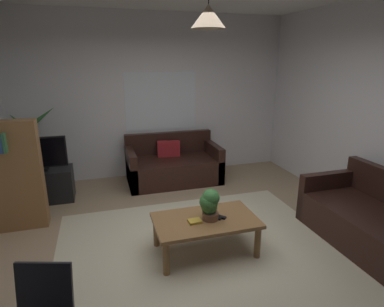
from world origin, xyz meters
TOP-DOWN VIEW (x-y plane):
  - floor at (0.00, 0.00)m, footprint 4.92×5.28m
  - rug at (0.00, -0.20)m, footprint 3.20×2.90m
  - wall_back at (0.00, 2.67)m, footprint 5.04×0.06m
  - window_pane at (0.11, 2.64)m, footprint 1.30×0.01m
  - couch_under_window at (0.20, 2.14)m, footprint 1.60×0.87m
  - couch_right_side at (1.96, -0.47)m, footprint 0.87×1.51m
  - coffee_table at (0.04, -0.10)m, footprint 1.13×0.66m
  - book_on_table_0 at (-0.10, -0.14)m, footprint 0.14×0.12m
  - remote_on_table_0 at (0.13, -0.11)m, footprint 0.15×0.14m
  - remote_on_table_1 at (0.19, -0.11)m, footprint 0.15×0.15m
  - potted_plant_on_table at (0.08, -0.11)m, footprint 0.22×0.22m
  - tv_stand at (-1.91, 1.89)m, footprint 0.90×0.44m
  - tv at (-1.91, 1.87)m, footprint 0.82×0.16m
  - potted_palm_corner at (-2.07, 2.38)m, footprint 0.79×0.81m
  - bookshelf_corner at (-2.10, 1.10)m, footprint 0.70×0.31m
  - pendant_lamp at (0.04, -0.10)m, footprint 0.33×0.33m

SIDE VIEW (x-z plane):
  - floor at x=0.00m, z-range -0.02..0.00m
  - rug at x=0.00m, z-range 0.00..0.01m
  - tv_stand at x=-1.91m, z-range 0.00..0.50m
  - couch_under_window at x=0.20m, z-range -0.14..0.68m
  - couch_right_side at x=1.96m, z-range -0.14..0.68m
  - coffee_table at x=0.04m, z-range 0.14..0.55m
  - remote_on_table_0 at x=0.13m, z-range 0.41..0.43m
  - remote_on_table_1 at x=0.19m, z-range 0.41..0.43m
  - book_on_table_0 at x=-0.10m, z-range 0.41..0.44m
  - potted_palm_corner at x=-2.07m, z-range -0.13..1.27m
  - potted_plant_on_table at x=0.08m, z-range 0.42..0.78m
  - bookshelf_corner at x=-2.10m, z-range 0.02..1.42m
  - tv at x=-1.91m, z-range 0.51..1.02m
  - window_pane at x=0.11m, z-range 0.85..1.89m
  - wall_back at x=0.00m, z-range 0.00..2.89m
  - pendant_lamp at x=0.04m, z-range 2.21..2.73m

